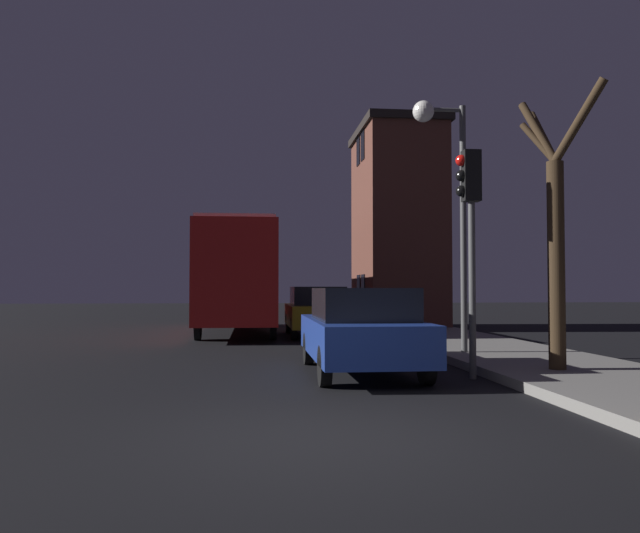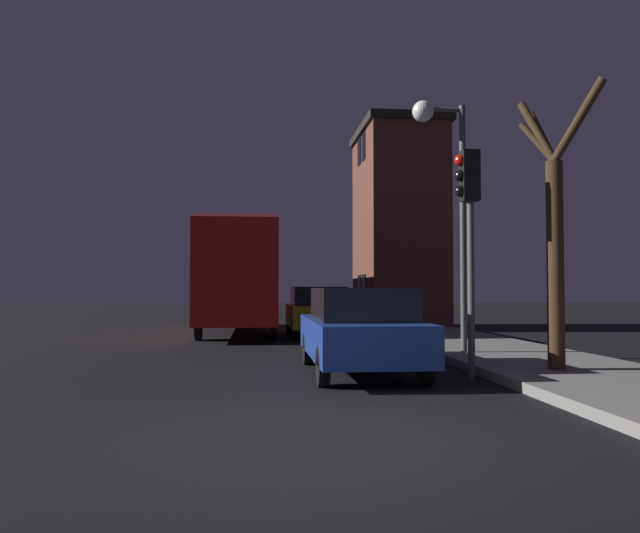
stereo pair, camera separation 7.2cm
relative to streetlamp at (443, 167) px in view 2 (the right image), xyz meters
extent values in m
plane|color=black|center=(-3.46, -6.81, -4.27)|extent=(120.00, 120.00, 0.00)
cube|color=brown|center=(1.50, 10.86, -0.33)|extent=(2.92, 4.85, 7.56)
cube|color=black|center=(1.50, 10.86, 3.60)|extent=(3.16, 5.09, 0.30)
cube|color=black|center=(0.02, 10.35, -2.71)|extent=(0.03, 0.70, 1.10)
cube|color=black|center=(0.02, 11.37, -2.71)|extent=(0.03, 0.70, 1.10)
cube|color=black|center=(0.02, 10.35, 2.85)|extent=(0.03, 0.70, 1.10)
cube|color=black|center=(0.02, 11.37, 2.85)|extent=(0.03, 0.70, 1.10)
cylinder|color=#4C4C4C|center=(0.45, 0.00, -1.36)|extent=(0.14, 0.14, 5.51)
cylinder|color=#4C4C4C|center=(0.00, 0.00, 1.30)|extent=(0.90, 0.09, 0.09)
sphere|color=white|center=(-0.45, 0.00, 1.25)|extent=(0.48, 0.48, 0.48)
cylinder|color=#4C4C4C|center=(-0.41, -2.92, -2.73)|extent=(0.12, 0.12, 3.10)
cube|color=black|center=(-0.41, -2.92, -0.73)|extent=(0.30, 0.24, 0.90)
sphere|color=red|center=(-0.59, -2.92, -0.46)|extent=(0.20, 0.20, 0.20)
sphere|color=black|center=(-0.59, -2.92, -0.73)|extent=(0.20, 0.20, 0.20)
sphere|color=black|center=(-0.59, -2.92, -1.00)|extent=(0.20, 0.20, 0.20)
cylinder|color=#382819|center=(1.07, -3.04, -2.29)|extent=(0.29, 0.29, 3.64)
cylinder|color=#382819|center=(1.31, -3.44, 0.15)|extent=(0.67, 0.97, 1.33)
cylinder|color=#382819|center=(0.90, -2.78, -0.08)|extent=(0.50, 0.67, 0.86)
cylinder|color=#382819|center=(0.92, -2.72, 0.13)|extent=(0.48, 0.82, 1.27)
cylinder|color=#382819|center=(1.05, -2.63, 0.07)|extent=(0.19, 0.94, 1.15)
cube|color=red|center=(-4.73, 8.97, -2.25)|extent=(2.45, 9.97, 3.10)
cube|color=black|center=(-4.73, 8.97, -1.69)|extent=(2.47, 9.18, 1.12)
cube|color=#B2B2B2|center=(-4.73, 8.97, -0.64)|extent=(2.33, 9.48, 0.12)
cylinder|color=black|center=(-3.60, 12.21, -3.79)|extent=(0.18, 0.96, 0.96)
cylinder|color=black|center=(-5.87, 12.21, -3.79)|extent=(0.18, 0.96, 0.96)
cylinder|color=black|center=(-3.60, 5.72, -3.79)|extent=(0.18, 0.96, 0.96)
cylinder|color=black|center=(-5.87, 5.72, -3.79)|extent=(0.18, 0.96, 0.96)
cube|color=navy|center=(-2.23, -2.03, -3.61)|extent=(1.85, 4.51, 0.67)
cube|color=black|center=(-2.23, -2.25, -2.98)|extent=(1.63, 2.35, 0.58)
cylinder|color=black|center=(-1.40, -0.56, -3.94)|extent=(0.18, 0.66, 0.66)
cylinder|color=black|center=(-3.07, -0.56, -3.94)|extent=(0.18, 0.66, 0.66)
cylinder|color=black|center=(-1.40, -3.49, -3.94)|extent=(0.18, 0.66, 0.66)
cylinder|color=black|center=(-3.07, -3.49, -3.94)|extent=(0.18, 0.66, 0.66)
cube|color=olive|center=(-2.13, 7.08, -3.59)|extent=(1.87, 4.48, 0.69)
cube|color=black|center=(-2.13, 6.86, -2.95)|extent=(1.64, 2.33, 0.60)
cylinder|color=black|center=(-1.29, 8.54, -3.94)|extent=(0.18, 0.68, 0.68)
cylinder|color=black|center=(-2.97, 8.54, -3.94)|extent=(0.18, 0.68, 0.68)
cylinder|color=black|center=(-1.29, 5.63, -3.94)|extent=(0.18, 0.68, 0.68)
cylinder|color=black|center=(-2.97, 5.63, -3.94)|extent=(0.18, 0.68, 0.68)
camera|label=1|loc=(-4.21, -13.44, -2.70)|focal=35.00mm
camera|label=2|loc=(-4.14, -13.45, -2.70)|focal=35.00mm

